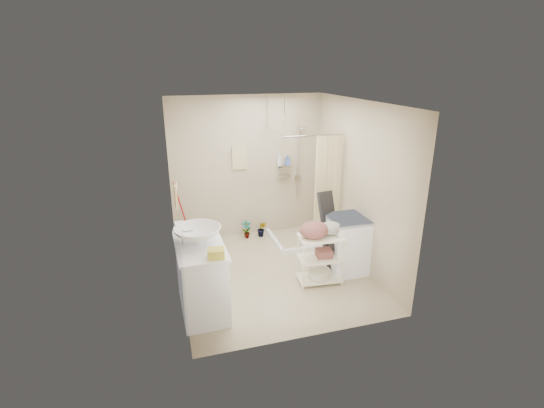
{
  "coord_description": "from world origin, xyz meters",
  "views": [
    {
      "loc": [
        -1.56,
        -5.24,
        3.08
      ],
      "look_at": [
        0.06,
        0.25,
        1.05
      ],
      "focal_mm": 26.0,
      "sensor_mm": 36.0,
      "label": 1
    }
  ],
  "objects_px": {
    "vanity": "(202,278)",
    "laundry_rack": "(320,255)",
    "toilet": "(200,244)",
    "washing_machine": "(347,244)"
  },
  "relations": [
    {
      "from": "toilet",
      "to": "washing_machine",
      "type": "height_order",
      "value": "washing_machine"
    },
    {
      "from": "vanity",
      "to": "laundry_rack",
      "type": "bearing_deg",
      "value": 6.24
    },
    {
      "from": "vanity",
      "to": "laundry_rack",
      "type": "relative_size",
      "value": 1.21
    },
    {
      "from": "toilet",
      "to": "washing_machine",
      "type": "bearing_deg",
      "value": -115.39
    },
    {
      "from": "vanity",
      "to": "washing_machine",
      "type": "bearing_deg",
      "value": 9.94
    },
    {
      "from": "vanity",
      "to": "laundry_rack",
      "type": "distance_m",
      "value": 1.77
    },
    {
      "from": "vanity",
      "to": "toilet",
      "type": "relative_size",
      "value": 1.43
    },
    {
      "from": "toilet",
      "to": "vanity",
      "type": "bearing_deg",
      "value": 169.29
    },
    {
      "from": "toilet",
      "to": "laundry_rack",
      "type": "height_order",
      "value": "laundry_rack"
    },
    {
      "from": "toilet",
      "to": "washing_machine",
      "type": "xyz_separation_m",
      "value": [
        2.18,
        -0.8,
        0.07
      ]
    }
  ]
}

